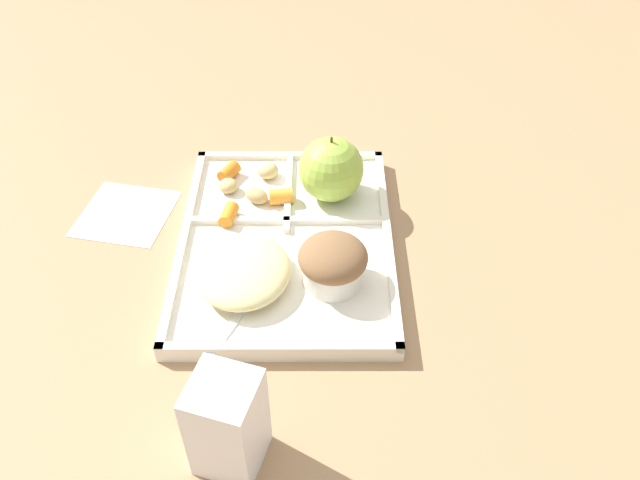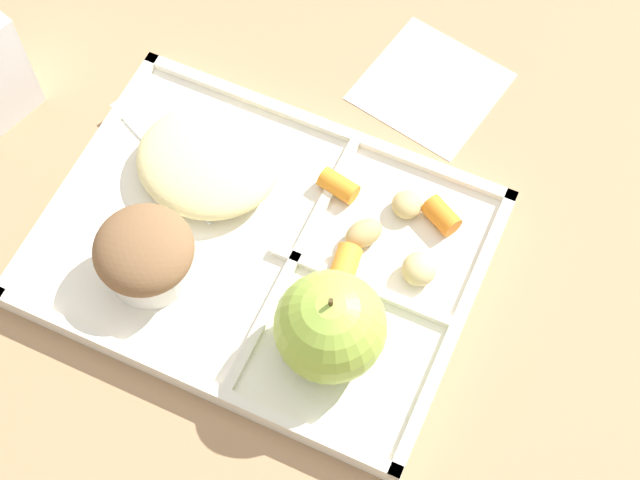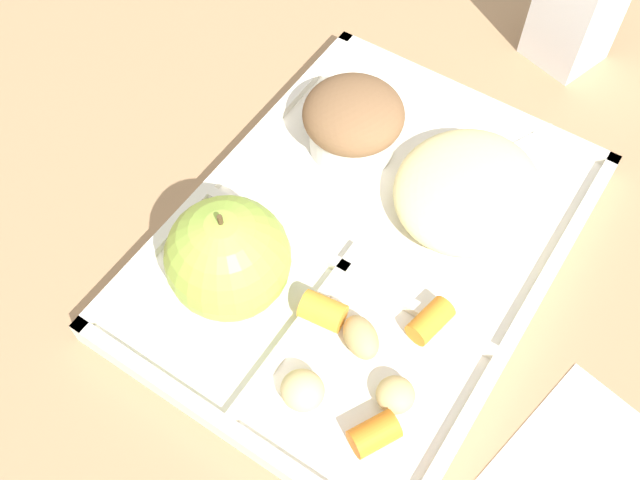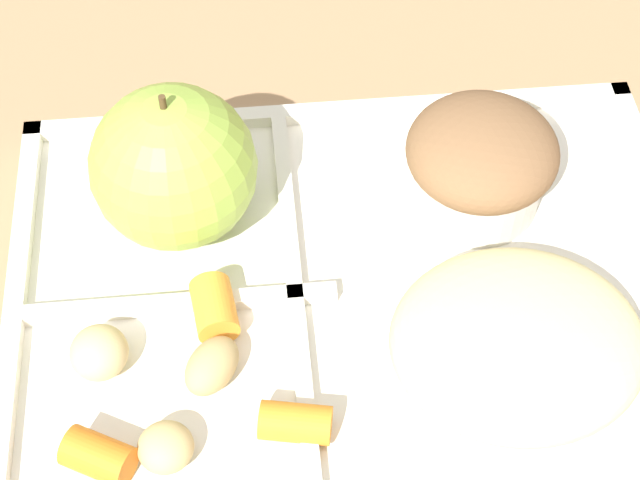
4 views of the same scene
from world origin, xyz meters
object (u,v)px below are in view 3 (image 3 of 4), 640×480
at_px(green_apple, 228,258).
at_px(bran_muffin, 353,121).
at_px(plastic_fork, 470,172).
at_px(lunch_tray, 364,246).
at_px(milk_carton, 579,6).

xyz_separation_m(green_apple, bran_muffin, (0.16, -0.00, -0.01)).
relative_size(bran_muffin, plastic_fork, 0.56).
xyz_separation_m(lunch_tray, green_apple, (-0.09, 0.06, 0.05)).
bearing_deg(green_apple, lunch_tray, -33.42).
relative_size(green_apple, milk_carton, 0.83).
height_order(lunch_tray, milk_carton, milk_carton).
height_order(lunch_tray, plastic_fork, lunch_tray).
xyz_separation_m(lunch_tray, plastic_fork, (0.11, -0.04, 0.01)).
distance_m(lunch_tray, milk_carton, 0.30).
distance_m(lunch_tray, bran_muffin, 0.10).
relative_size(bran_muffin, milk_carton, 0.72).
bearing_deg(plastic_fork, milk_carton, -1.25).
bearing_deg(lunch_tray, plastic_fork, -19.39).
bearing_deg(lunch_tray, milk_carton, -7.98).
relative_size(green_apple, plastic_fork, 0.64).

